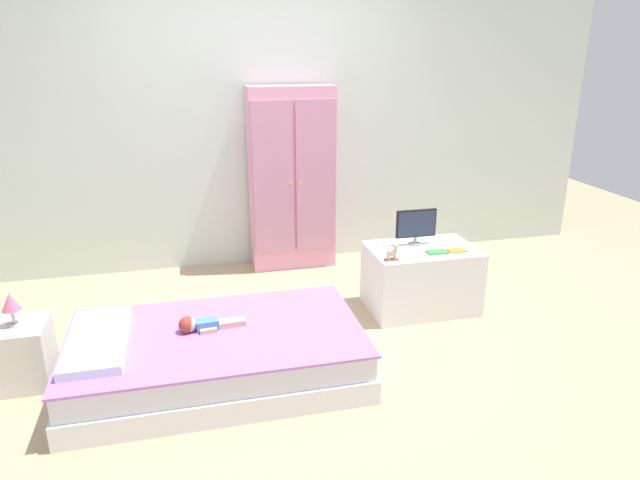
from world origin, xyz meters
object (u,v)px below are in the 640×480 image
object	(u,v)px
bed	(218,355)
table_lamp	(10,304)
wardrobe	(292,179)
tv_stand	(421,278)
doll	(200,324)
rocking_horse_toy	(393,253)
nightstand	(20,354)
tv_monitor	(416,225)
book_green	(437,252)
book_orange	(457,250)

from	to	relation	value
bed	table_lamp	distance (m)	1.20
table_lamp	wardrobe	world-z (taller)	wardrobe
bed	tv_stand	world-z (taller)	tv_stand
doll	rocking_horse_toy	distance (m)	1.41
nightstand	tv_monitor	xyz separation A→B (m)	(2.65, 0.48, 0.45)
doll	wardrobe	world-z (taller)	wardrobe
tv_monitor	nightstand	bearing A→B (deg)	-169.67
book_green	book_orange	size ratio (longest dim) A/B	1.13
bed	table_lamp	size ratio (longest dim) A/B	8.63
tv_stand	book_green	size ratio (longest dim) A/B	5.30
book_green	tv_monitor	bearing A→B (deg)	111.62
table_lamp	book_green	world-z (taller)	table_lamp
bed	book_orange	bearing A→B (deg)	15.46
table_lamp	book_orange	size ratio (longest dim) A/B	1.51
bed	tv_monitor	world-z (taller)	tv_monitor
nightstand	book_orange	distance (m)	2.92
tv_stand	tv_monitor	world-z (taller)	tv_monitor
rocking_horse_toy	table_lamp	bearing A→B (deg)	-174.92
tv_stand	book_green	distance (m)	0.28
wardrobe	tv_monitor	bearing A→B (deg)	-54.27
rocking_horse_toy	book_green	xyz separation A→B (m)	(0.36, 0.07, -0.05)
table_lamp	tv_stand	distance (m)	2.72
wardrobe	rocking_horse_toy	xyz separation A→B (m)	(0.45, -1.30, -0.26)
wardrobe	table_lamp	bearing A→B (deg)	-141.79
doll	book_orange	distance (m)	1.92
nightstand	book_orange	size ratio (longest dim) A/B	2.88
wardrobe	book_orange	bearing A→B (deg)	-51.51
table_lamp	book_green	xyz separation A→B (m)	(2.73, 0.28, -0.03)
rocking_horse_toy	doll	bearing A→B (deg)	-164.14
table_lamp	book_green	size ratio (longest dim) A/B	1.34
wardrobe	tv_stand	size ratio (longest dim) A/B	2.01
nightstand	table_lamp	world-z (taller)	table_lamp
bed	tv_stand	size ratio (longest dim) A/B	2.18
table_lamp	book_orange	world-z (taller)	table_lamp
tv_monitor	book_green	distance (m)	0.27
bed	book_orange	size ratio (longest dim) A/B	13.04
bed	tv_monitor	size ratio (longest dim) A/B	5.54
wardrobe	book_green	bearing A→B (deg)	-56.38
doll	rocking_horse_toy	bearing A→B (deg)	15.86
bed	table_lamp	world-z (taller)	table_lamp
nightstand	tv_monitor	size ratio (longest dim) A/B	1.22
tv_monitor	book_orange	xyz separation A→B (m)	(0.24, -0.21, -0.15)
wardrobe	rocking_horse_toy	distance (m)	1.40
wardrobe	tv_stand	distance (m)	1.46
wardrobe	book_orange	distance (m)	1.60
tv_monitor	doll	bearing A→B (deg)	-158.05
rocking_horse_toy	book_orange	distance (m)	0.53
bed	doll	bearing A→B (deg)	153.59
bed	nightstand	xyz separation A→B (m)	(-1.12, 0.21, 0.04)
rocking_horse_toy	book_green	distance (m)	0.37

